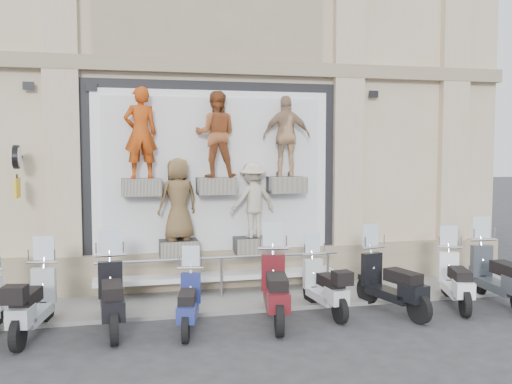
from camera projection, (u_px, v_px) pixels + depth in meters
ground at (242, 332)px, 9.69m from camera, size 90.00×90.00×0.00m
sidewalk at (221, 298)px, 11.72m from camera, size 16.00×2.20×0.08m
building at (189, 46)px, 16.01m from camera, size 14.00×8.60×12.00m
shop_vitrine at (217, 179)px, 12.17m from camera, size 5.60×0.84×4.30m
guard_rail at (221, 279)px, 11.59m from camera, size 5.06×0.10×0.93m
clock_sign_bracket at (17, 165)px, 10.95m from camera, size 0.10×0.80×1.02m
scooter_c at (32, 290)px, 9.39m from camera, size 0.92×2.02×1.58m
scooter_d at (111, 283)px, 9.68m from camera, size 0.69×2.08×1.67m
scooter_e at (188, 291)px, 9.69m from camera, size 0.82×1.76×1.38m
scooter_f at (276, 275)px, 10.15m from camera, size 1.01×2.20×1.72m
scooter_g at (325, 276)px, 10.71m from camera, size 0.67×1.83×1.46m
scooter_h at (392, 271)px, 10.73m from camera, size 1.05×2.09×1.63m
scooter_i at (456, 269)px, 11.15m from camera, size 1.11×1.96×1.53m
scooter_j at (499, 263)px, 11.27m from camera, size 0.76×2.13×1.70m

